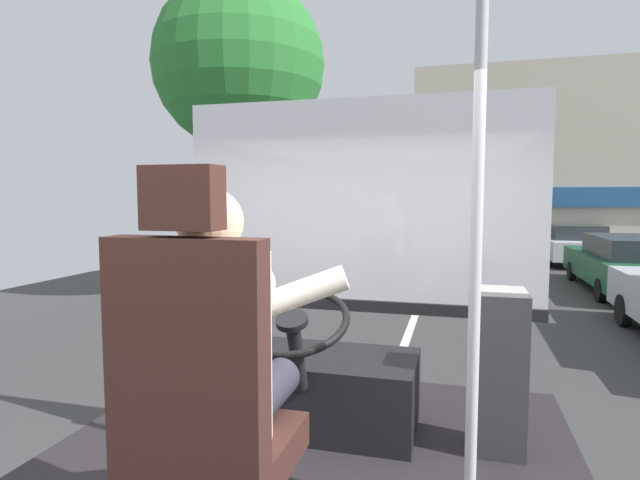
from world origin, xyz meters
name	(u,v)px	position (x,y,z in m)	size (l,w,h in m)	color
ground	(422,296)	(0.00, 8.80, -0.02)	(18.00, 44.00, 0.06)	#373737
driver_seat	(205,418)	(-0.06, -0.50, 1.37)	(0.48, 0.48, 1.36)	black
bus_driver	(219,343)	(-0.06, -0.40, 1.58)	(0.78, 0.59, 0.80)	#282833
steering_console	(315,387)	(-0.06, 0.77, 1.00)	(1.10, 0.97, 0.81)	black
handrail_pole	(476,266)	(0.75, 0.06, 1.80)	(0.04, 0.04, 2.04)	#B7B7BC
fare_box	(498,371)	(0.89, 0.74, 1.19)	(0.26, 0.23, 0.82)	#333338
windshield_panel	(357,229)	(0.00, 1.62, 1.83)	(2.50, 0.08, 1.48)	silver
street_tree	(239,66)	(-3.44, 7.39, 4.54)	(3.27, 3.27, 6.20)	#4C3828
shop_building	(597,166)	(5.21, 17.54, 3.09)	(11.98, 4.96, 6.19)	#BCB29E
parked_car_green	(632,263)	(4.28, 10.31, 0.62)	(1.91, 4.30, 1.21)	#195633
parked_car_white	(571,242)	(4.09, 15.41, 0.62)	(1.77, 4.28, 1.21)	silver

